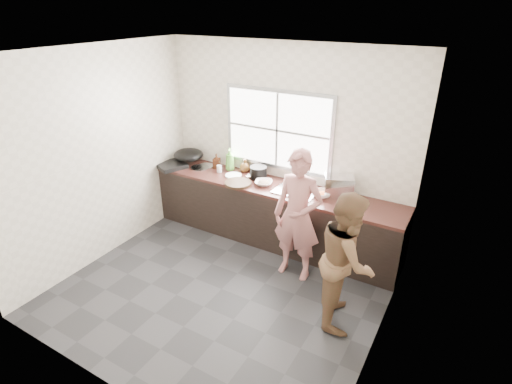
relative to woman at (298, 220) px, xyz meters
The scene contains 30 objects.
floor 1.24m from the woman, 130.20° to the right, with size 3.60×3.20×0.01m, color #2A2A2D.
ceiling 2.16m from the woman, 130.20° to the right, with size 3.60×3.20×0.01m, color silver.
wall_back 1.22m from the woman, 125.69° to the left, with size 3.60×0.01×2.70m, color beige.
wall_left 2.60m from the woman, 163.11° to the right, with size 0.01×3.20×2.70m, color beige.
wall_right 1.51m from the woman, 31.96° to the right, with size 0.01×3.20×2.70m, color beige.
wall_front 2.49m from the woman, 104.90° to the right, with size 3.60×0.01×2.70m, color beige.
cabinet 0.91m from the woman, 138.44° to the left, with size 3.60×0.62×0.82m, color black.
countertop 0.84m from the woman, 138.44° to the left, with size 3.60×0.64×0.04m, color #3A1D17.
sink 0.62m from the woman, 116.31° to the left, with size 0.55×0.45×0.02m, color silver.
faucet 0.84m from the woman, 109.95° to the left, with size 0.02×0.02×0.30m, color silver.
window_frame 1.36m from the woman, 130.31° to the left, with size 1.60×0.05×1.10m, color #9EA0A5.
window_glazing 1.35m from the woman, 131.15° to the left, with size 1.50×0.01×1.00m, color white.
woman is the anchor object (origin of this frame).
person_side 0.89m from the woman, 30.57° to the right, with size 0.72×0.56×1.49m, color brown.
cutting_board 1.12m from the woman, 162.05° to the left, with size 0.37×0.37×0.04m, color black.
cleaver 1.16m from the woman, 147.03° to the left, with size 0.22×0.11×0.01m, color silver.
bowl_mince 0.91m from the woman, 145.83° to the left, with size 0.24×0.24×0.06m, color white.
bowl_crabs 0.59m from the woman, 81.63° to the left, with size 0.19×0.19×0.06m, color white.
bowl_held 0.62m from the woman, 128.20° to the left, with size 0.19×0.19×0.06m, color silver.
black_pot 1.16m from the woman, 144.03° to the left, with size 0.24×0.24×0.17m, color black.
plate_food 1.39m from the woman, 156.45° to the left, with size 0.24×0.24×0.02m, color white.
bottle_green 1.63m from the woman, 153.35° to the left, with size 0.13×0.13×0.34m, color #4B9430.
bottle_brown_tall 1.81m from the woman, 157.29° to the left, with size 0.09×0.09×0.20m, color #3E1E0F.
bottle_brown_short 1.46m from the woman, 147.23° to the left, with size 0.14×0.14×0.18m, color #503214.
glass_jar 1.65m from the woman, 159.30° to the left, with size 0.07×0.07×0.10m, color white.
burner 2.31m from the woman, behind, with size 0.39×0.39×0.06m, color black.
wok 2.23m from the woman, 163.79° to the left, with size 0.45×0.45×0.17m, color black.
dish_rack 0.77m from the woman, 70.38° to the left, with size 0.36×0.25×0.27m, color silver.
pot_lid_left 1.96m from the woman, 160.21° to the left, with size 0.24×0.24×0.01m, color silver.
pot_lid_right 1.96m from the woman, 163.52° to the left, with size 0.28×0.28×0.01m, color #A5A9AC.
Camera 1 is at (2.28, -3.10, 3.12)m, focal length 28.00 mm.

